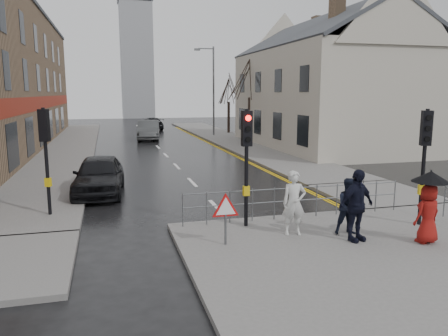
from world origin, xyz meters
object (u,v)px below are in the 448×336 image
pedestrian_with_umbrella (429,202)px  pedestrian_a (294,203)px  pedestrian_d (356,205)px  car_mid (148,130)px  car_parked (99,175)px  pedestrian_b (350,207)px

pedestrian_with_umbrella → pedestrian_a: bearing=153.6°
pedestrian_d → car_mid: 28.34m
car_mid → pedestrian_d: bearing=-77.8°
pedestrian_with_umbrella → car_parked: bearing=134.0°
pedestrian_d → car_parked: bearing=115.6°
pedestrian_with_umbrella → car_mid: bearing=98.8°
pedestrian_b → car_parked: pedestrian_b is taller
pedestrian_a → pedestrian_with_umbrella: bearing=-16.0°
car_mid → pedestrian_a: bearing=-80.5°
pedestrian_a → car_mid: size_ratio=0.35×
pedestrian_d → car_parked: size_ratio=0.42×
pedestrian_a → pedestrian_b: 1.53m
pedestrian_a → pedestrian_b: (1.48, -0.38, -0.10)m
pedestrian_with_umbrella → car_mid: pedestrian_with_umbrella is taller
pedestrian_a → pedestrian_with_umbrella: pedestrian_with_umbrella is taller
pedestrian_b → car_parked: size_ratio=0.34×
pedestrian_with_umbrella → pedestrian_d: (-1.71, 0.62, -0.12)m
car_mid → pedestrian_b: bearing=-77.5°
pedestrian_d → pedestrian_b: bearing=62.9°
car_parked → car_mid: (3.82, 20.25, 0.06)m
pedestrian_with_umbrella → car_parked: (-8.28, 8.58, -0.44)m
pedestrian_b → pedestrian_with_umbrella: size_ratio=0.83×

